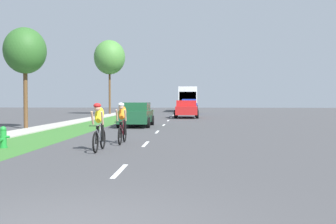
{
  "coord_description": "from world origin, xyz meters",
  "views": [
    {
      "loc": [
        1.61,
        -4.66,
        1.68
      ],
      "look_at": [
        0.38,
        19.33,
        0.93
      ],
      "focal_mm": 41.52,
      "sensor_mm": 36.0,
      "label": 1
    }
  ],
  "objects_px": {
    "sedan_dark_green": "(136,114)",
    "pickup_red": "(186,109)",
    "bus_white": "(188,98)",
    "street_tree_near": "(25,51)",
    "suv_blue": "(189,106)",
    "street_tree_far": "(110,57)",
    "cyclist_trailing": "(122,123)",
    "fire_hydrant_green": "(3,137)",
    "cyclist_lead": "(99,126)"
  },
  "relations": [
    {
      "from": "sedan_dark_green",
      "to": "cyclist_trailing",
      "type": "bearing_deg",
      "value": -85.61
    },
    {
      "from": "suv_blue",
      "to": "street_tree_near",
      "type": "relative_size",
      "value": 0.8
    },
    {
      "from": "street_tree_far",
      "to": "cyclist_trailing",
      "type": "bearing_deg",
      "value": -77.64
    },
    {
      "from": "cyclist_trailing",
      "to": "bus_white",
      "type": "relative_size",
      "value": 0.15
    },
    {
      "from": "cyclist_trailing",
      "to": "sedan_dark_green",
      "type": "distance_m",
      "value": 9.74
    },
    {
      "from": "suv_blue",
      "to": "street_tree_near",
      "type": "xyz_separation_m",
      "value": [
        -9.56,
        -25.68,
        3.56
      ]
    },
    {
      "from": "cyclist_trailing",
      "to": "street_tree_near",
      "type": "relative_size",
      "value": 0.29
    },
    {
      "from": "fire_hydrant_green",
      "to": "cyclist_trailing",
      "type": "xyz_separation_m",
      "value": [
        3.92,
        1.56,
        0.44
      ]
    },
    {
      "from": "suv_blue",
      "to": "bus_white",
      "type": "height_order",
      "value": "bus_white"
    },
    {
      "from": "cyclist_trailing",
      "to": "suv_blue",
      "type": "relative_size",
      "value": 0.37
    },
    {
      "from": "suv_blue",
      "to": "street_tree_far",
      "type": "height_order",
      "value": "street_tree_far"
    },
    {
      "from": "cyclist_trailing",
      "to": "bus_white",
      "type": "height_order",
      "value": "bus_white"
    },
    {
      "from": "cyclist_lead",
      "to": "suv_blue",
      "type": "relative_size",
      "value": 0.37
    },
    {
      "from": "pickup_red",
      "to": "bus_white",
      "type": "bearing_deg",
      "value": 89.69
    },
    {
      "from": "street_tree_near",
      "to": "fire_hydrant_green",
      "type": "bearing_deg",
      "value": -71.46
    },
    {
      "from": "street_tree_near",
      "to": "bus_white",
      "type": "bearing_deg",
      "value": 75.1
    },
    {
      "from": "cyclist_trailing",
      "to": "street_tree_near",
      "type": "bearing_deg",
      "value": 133.27
    },
    {
      "from": "cyclist_lead",
      "to": "sedan_dark_green",
      "type": "height_order",
      "value": "cyclist_lead"
    },
    {
      "from": "pickup_red",
      "to": "suv_blue",
      "type": "xyz_separation_m",
      "value": [
        0.28,
        11.26,
        0.12
      ]
    },
    {
      "from": "bus_white",
      "to": "street_tree_near",
      "type": "relative_size",
      "value": 1.98
    },
    {
      "from": "cyclist_lead",
      "to": "street_tree_near",
      "type": "xyz_separation_m",
      "value": [
        -6.51,
        9.52,
        3.69
      ]
    },
    {
      "from": "fire_hydrant_green",
      "to": "cyclist_lead",
      "type": "xyz_separation_m",
      "value": [
        3.53,
        -0.62,
        0.44
      ]
    },
    {
      "from": "sedan_dark_green",
      "to": "suv_blue",
      "type": "height_order",
      "value": "suv_blue"
    },
    {
      "from": "sedan_dark_green",
      "to": "street_tree_far",
      "type": "bearing_deg",
      "value": 106.01
    },
    {
      "from": "sedan_dark_green",
      "to": "suv_blue",
      "type": "bearing_deg",
      "value": 81.7
    },
    {
      "from": "sedan_dark_green",
      "to": "suv_blue",
      "type": "distance_m",
      "value": 23.55
    },
    {
      "from": "pickup_red",
      "to": "street_tree_far",
      "type": "xyz_separation_m",
      "value": [
        -8.97,
        8.35,
        5.8
      ]
    },
    {
      "from": "sedan_dark_green",
      "to": "pickup_red",
      "type": "bearing_deg",
      "value": 75.48
    },
    {
      "from": "pickup_red",
      "to": "bus_white",
      "type": "xyz_separation_m",
      "value": [
        0.11,
        20.88,
        1.15
      ]
    },
    {
      "from": "sedan_dark_green",
      "to": "street_tree_far",
      "type": "height_order",
      "value": "street_tree_far"
    },
    {
      "from": "fire_hydrant_green",
      "to": "bus_white",
      "type": "bearing_deg",
      "value": 81.75
    },
    {
      "from": "pickup_red",
      "to": "street_tree_near",
      "type": "relative_size",
      "value": 0.87
    },
    {
      "from": "pickup_red",
      "to": "suv_blue",
      "type": "distance_m",
      "value": 11.26
    },
    {
      "from": "cyclist_lead",
      "to": "sedan_dark_green",
      "type": "distance_m",
      "value": 11.9
    },
    {
      "from": "bus_white",
      "to": "street_tree_near",
      "type": "distance_m",
      "value": 36.62
    },
    {
      "from": "fire_hydrant_green",
      "to": "sedan_dark_green",
      "type": "relative_size",
      "value": 0.18
    },
    {
      "from": "fire_hydrant_green",
      "to": "bus_white",
      "type": "height_order",
      "value": "bus_white"
    },
    {
      "from": "cyclist_lead",
      "to": "cyclist_trailing",
      "type": "relative_size",
      "value": 1.0
    },
    {
      "from": "suv_blue",
      "to": "street_tree_near",
      "type": "distance_m",
      "value": 27.63
    },
    {
      "from": "fire_hydrant_green",
      "to": "sedan_dark_green",
      "type": "height_order",
      "value": "sedan_dark_green"
    },
    {
      "from": "street_tree_far",
      "to": "cyclist_lead",
      "type": "bearing_deg",
      "value": -79.13
    },
    {
      "from": "bus_white",
      "to": "sedan_dark_green",
      "type": "bearing_deg",
      "value": -95.61
    },
    {
      "from": "fire_hydrant_green",
      "to": "pickup_red",
      "type": "distance_m",
      "value": 24.16
    },
    {
      "from": "pickup_red",
      "to": "street_tree_near",
      "type": "distance_m",
      "value": 17.54
    },
    {
      "from": "fire_hydrant_green",
      "to": "cyclist_lead",
      "type": "height_order",
      "value": "cyclist_lead"
    },
    {
      "from": "fire_hydrant_green",
      "to": "sedan_dark_green",
      "type": "xyz_separation_m",
      "value": [
        3.18,
        11.28,
        0.4
      ]
    },
    {
      "from": "pickup_red",
      "to": "bus_white",
      "type": "distance_m",
      "value": 20.91
    },
    {
      "from": "bus_white",
      "to": "pickup_red",
      "type": "bearing_deg",
      "value": -90.31
    },
    {
      "from": "fire_hydrant_green",
      "to": "bus_white",
      "type": "xyz_separation_m",
      "value": [
        6.41,
        44.21,
        1.61
      ]
    },
    {
      "from": "fire_hydrant_green",
      "to": "cyclist_trailing",
      "type": "height_order",
      "value": "cyclist_trailing"
    }
  ]
}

